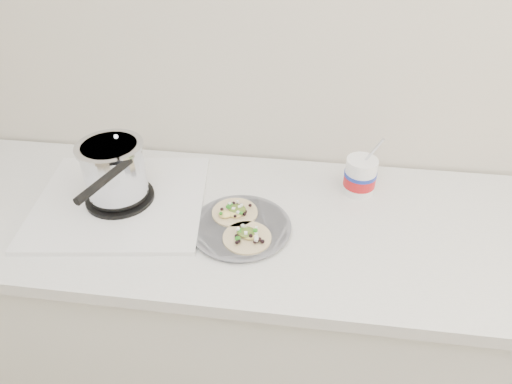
# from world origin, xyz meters

# --- Properties ---
(counter) EXTENTS (2.44, 0.66, 0.90)m
(counter) POSITION_xyz_m (0.00, 1.43, 0.45)
(counter) COLOR silver
(counter) RESTS_ON ground
(stove) EXTENTS (0.55, 0.52, 0.24)m
(stove) POSITION_xyz_m (-0.56, 1.43, 0.98)
(stove) COLOR silver
(stove) RESTS_ON counter
(taco_plate) EXTENTS (0.28, 0.28, 0.04)m
(taco_plate) POSITION_xyz_m (-0.19, 1.36, 0.92)
(taco_plate) COLOR slate
(taco_plate) RESTS_ON counter
(tub) EXTENTS (0.10, 0.10, 0.22)m
(tub) POSITION_xyz_m (0.15, 1.59, 0.97)
(tub) COLOR white
(tub) RESTS_ON counter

